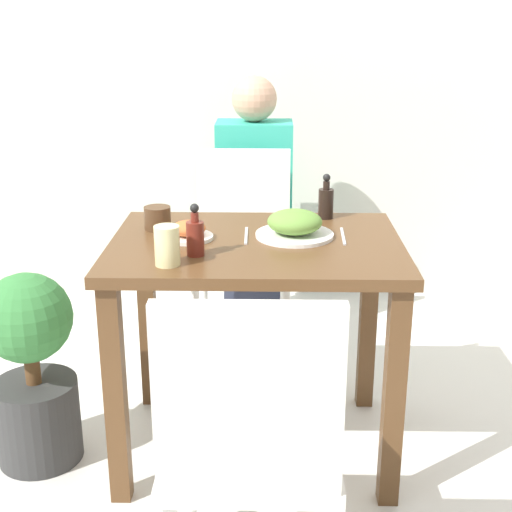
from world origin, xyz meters
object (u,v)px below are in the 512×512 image
chair_far (243,245)px  person_figure (254,207)px  food_plate (295,225)px  sauce_bottle (326,201)px  potted_plant_left (32,367)px  chair_near (252,440)px  condiment_bottle (195,236)px  side_plate (189,231)px  juice_glass (167,246)px  drink_cup (158,218)px

chair_far → person_figure: person_figure is taller
food_plate → sauce_bottle: sauce_bottle is taller
chair_far → potted_plant_left: (-0.65, -0.81, -0.16)m
chair_far → food_plate: bearing=-74.2°
chair_near → potted_plant_left: 0.99m
condiment_bottle → potted_plant_left: size_ratio=0.24×
potted_plant_left → person_figure: person_figure is taller
condiment_bottle → person_figure: bearing=82.9°
chair_far → potted_plant_left: bearing=-128.8°
potted_plant_left → person_figure: 1.35m
sauce_bottle → condiment_bottle: same height
chair_near → side_plate: 0.82m
condiment_bottle → person_figure: (0.15, 1.19, -0.23)m
juice_glass → person_figure: person_figure is taller
chair_far → sauce_bottle: (0.31, -0.46, 0.31)m
condiment_bottle → person_figure: 1.22m
person_figure → side_plate: bearing=-100.3°
chair_far → food_plate: (0.19, -0.68, 0.29)m
juice_glass → condiment_bottle: 0.11m
food_plate → side_plate: food_plate is taller
chair_far → food_plate: size_ratio=3.52×
food_plate → drink_cup: 0.46m
side_plate → sauce_bottle: bearing=29.3°
chair_near → juice_glass: (-0.25, 0.50, 0.31)m
chair_far → condiment_bottle: (-0.11, -0.87, 0.31)m
food_plate → chair_near: bearing=-98.7°
chair_far → person_figure: 0.33m
person_figure → potted_plant_left: bearing=-121.7°
chair_far → juice_glass: (-0.18, -0.96, 0.31)m
condiment_bottle → potted_plant_left: condiment_bottle is taller
chair_near → person_figure: bearing=-89.0°
juice_glass → condiment_bottle: (0.07, 0.09, 0.00)m
potted_plant_left → juice_glass: bearing=-17.0°
food_plate → juice_glass: juice_glass is taller
side_plate → sauce_bottle: 0.52m
condiment_bottle → food_plate: bearing=32.7°
chair_near → drink_cup: 0.96m
potted_plant_left → person_figure: bearing=58.3°
drink_cup → side_plate: bearing=-43.1°
side_plate → person_figure: (0.19, 1.03, -0.19)m
chair_near → condiment_bottle: (-0.18, 0.58, 0.31)m
chair_far → drink_cup: chair_far is taller
side_plate → condiment_bottle: size_ratio=0.99×
condiment_bottle → potted_plant_left: 0.72m
chair_far → chair_near: bearing=-87.1°
drink_cup → juice_glass: juice_glass is taller
drink_cup → potted_plant_left: drink_cup is taller
juice_glass → potted_plant_left: 0.68m
chair_near → sauce_bottle: size_ratio=5.60×
chair_far → potted_plant_left: 1.06m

